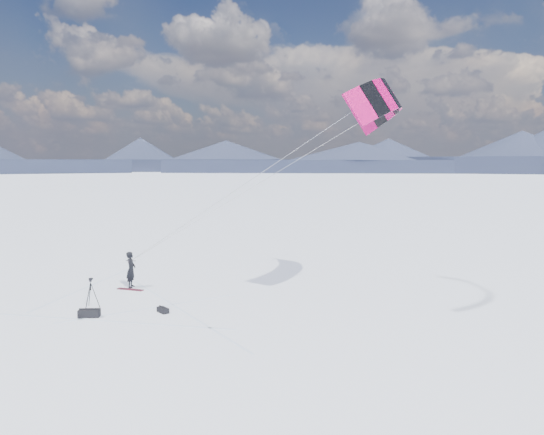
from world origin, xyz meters
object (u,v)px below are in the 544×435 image
at_px(snowkiter, 132,287).
at_px(gear_bag_a, 89,313).
at_px(tripod, 91,289).
at_px(snowboard, 130,289).
at_px(gear_bag_b, 163,310).

xyz_separation_m(snowkiter, gear_bag_a, (1.50, -5.11, 0.17)).
distance_m(tripod, gear_bag_a, 1.63).
relative_size(snowkiter, snowboard, 1.29).
distance_m(snowkiter, gear_bag_b, 5.32).
distance_m(snowkiter, gear_bag_a, 5.32).
bearing_deg(gear_bag_a, snowkiter, 82.59).
relative_size(tripod, gear_bag_a, 1.43).
bearing_deg(gear_bag_b, snowkiter, 168.75).
relative_size(snowboard, tripod, 1.06).
bearing_deg(snowboard, tripod, -85.60).
bearing_deg(tripod, snowboard, 69.41).
xyz_separation_m(snowkiter, snowboard, (0.27, -0.49, 0.02)).
height_order(snowkiter, tripod, tripod).
bearing_deg(snowkiter, gear_bag_b, -149.68).
distance_m(snowkiter, tripod, 4.06).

